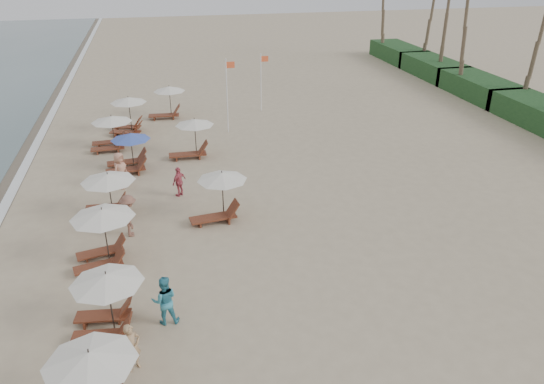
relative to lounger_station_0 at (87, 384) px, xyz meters
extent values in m
plane|color=tan|center=(6.06, 4.34, -1.28)|extent=(160.00, 160.00, 0.00)
cube|color=white|center=(-5.14, 14.34, -1.27)|extent=(0.50, 140.00, 0.02)
cube|color=#193D1C|center=(28.06, 18.84, -0.48)|extent=(3.20, 8.00, 1.60)
cube|color=#193D1C|center=(28.06, 26.34, -0.48)|extent=(3.20, 8.00, 1.60)
cube|color=#193D1C|center=(28.06, 33.84, -0.48)|extent=(3.20, 8.00, 1.60)
cube|color=#193D1C|center=(28.06, 41.34, -0.48)|extent=(3.20, 8.00, 1.60)
cylinder|color=brown|center=(28.96, 22.34, 3.62)|extent=(0.36, 0.36, 9.80)
cylinder|color=brown|center=(27.16, 27.54, 4.02)|extent=(0.36, 0.36, 10.60)
cylinder|color=brown|center=(28.06, 32.74, 4.42)|extent=(0.36, 0.36, 11.40)
cylinder|color=brown|center=(28.96, 37.94, 3.22)|extent=(0.36, 0.36, 9.00)
cylinder|color=brown|center=(27.16, 43.14, 3.62)|extent=(0.36, 0.36, 9.80)
cone|color=white|center=(0.17, 0.00, 0.83)|extent=(2.37, 2.37, 0.35)
cylinder|color=black|center=(0.37, 3.55, -0.23)|extent=(0.05, 0.05, 2.11)
cone|color=white|center=(0.37, 3.55, 0.73)|extent=(2.30, 2.30, 0.35)
cylinder|color=black|center=(0.02, 7.66, -0.14)|extent=(0.05, 0.05, 2.29)
cone|color=white|center=(0.02, 7.66, 0.91)|extent=(2.44, 2.44, 0.35)
cylinder|color=black|center=(-0.03, 11.71, -0.28)|extent=(0.05, 0.05, 2.01)
cone|color=white|center=(-0.03, 11.71, 0.63)|extent=(2.42, 2.42, 0.35)
cylinder|color=black|center=(0.87, 17.02, -0.26)|extent=(0.05, 0.05, 2.05)
cone|color=#3C55B2|center=(0.87, 17.02, 0.67)|extent=(2.14, 2.14, 0.35)
cylinder|color=black|center=(-0.29, 20.64, -0.29)|extent=(0.05, 0.05, 1.98)
cone|color=white|center=(-0.29, 20.64, 0.60)|extent=(2.41, 2.41, 0.35)
cylinder|color=black|center=(0.68, 23.49, -0.12)|extent=(0.05, 0.05, 2.32)
cone|color=white|center=(0.68, 23.49, 0.94)|extent=(2.32, 2.32, 0.35)
cylinder|color=black|center=(4.92, 10.41, -0.21)|extent=(0.05, 0.05, 2.15)
cone|color=white|center=(4.92, 10.41, 0.77)|extent=(2.24, 2.24, 0.35)
cylinder|color=black|center=(4.45, 18.43, -0.21)|extent=(0.05, 0.05, 2.15)
cone|color=white|center=(4.45, 18.43, 0.77)|extent=(2.24, 2.24, 0.35)
cylinder|color=black|center=(3.40, 26.45, -0.21)|extent=(0.05, 0.05, 2.15)
cone|color=white|center=(3.40, 26.45, 0.77)|extent=(2.24, 2.24, 0.35)
imported|color=#A7825A|center=(1.01, 1.68, -0.50)|extent=(0.68, 0.60, 1.56)
imported|color=teal|center=(2.04, 3.58, -0.41)|extent=(0.86, 0.68, 1.75)
imported|color=brown|center=(0.83, 9.70, -0.34)|extent=(0.81, 1.27, 1.88)
imported|color=#BE4C5B|center=(3.13, 13.15, -0.52)|extent=(0.89, 0.89, 1.52)
imported|color=tan|center=(0.29, 14.82, -0.34)|extent=(1.00, 1.10, 1.88)
cylinder|color=silver|center=(6.91, 22.19, 1.13)|extent=(0.08, 0.08, 4.82)
cube|color=#E8562B|center=(7.19, 22.19, 3.14)|extent=(0.55, 0.02, 0.40)
cylinder|color=silver|center=(10.01, 26.38, 0.84)|extent=(0.08, 0.08, 4.25)
cube|color=#E8562B|center=(10.29, 26.38, 2.57)|extent=(0.55, 0.02, 0.40)
camera|label=1|loc=(2.37, -10.59, 10.06)|focal=34.46mm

